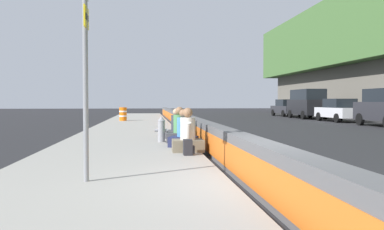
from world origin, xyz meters
TOP-DOWN VIEW (x-y plane):
  - ground_plane at (0.00, 0.00)m, footprint 160.00×160.00m
  - sidewalk_strip at (0.00, 2.65)m, footprint 80.00×4.40m
  - jersey_barrier at (0.00, 0.00)m, footprint 76.00×0.45m
  - route_sign_post at (0.50, 2.93)m, footprint 0.44×0.09m
  - fire_hydrant at (7.06, 1.42)m, footprint 0.26×0.46m
  - seated_person_foreground at (4.44, 0.79)m, footprint 0.77×0.87m
  - seated_person_middle at (5.62, 0.80)m, footprint 0.91×0.99m
  - seated_person_rear at (6.91, 0.82)m, footprint 0.79×0.91m
  - seated_person_far at (8.36, 0.82)m, footprint 0.89×0.97m
  - backpack at (3.68, 0.85)m, footprint 0.32×0.28m
  - construction_barrel at (22.39, 3.60)m, footprint 0.54×0.54m
  - parked_car_midline at (22.00, -12.27)m, footprint 4.53×2.02m
  - parked_car_far at (27.56, -12.09)m, footprint 5.14×2.18m
  - parked_car_farther at (33.17, -12.21)m, footprint 4.56×2.07m

SIDE VIEW (x-z plane):
  - ground_plane at x=0.00m, z-range 0.00..0.00m
  - sidewalk_strip at x=0.00m, z-range 0.00..0.14m
  - backpack at x=3.68m, z-range 0.13..0.53m
  - jersey_barrier at x=0.00m, z-range 0.00..0.85m
  - seated_person_far at x=8.36m, z-range -0.07..1.04m
  - seated_person_middle at x=5.62m, z-range -0.07..1.07m
  - seated_person_rear at x=6.91m, z-range -0.08..1.11m
  - seated_person_foreground at x=4.44m, z-range -0.08..1.12m
  - fire_hydrant at x=7.06m, z-range 0.15..1.03m
  - construction_barrel at x=22.39m, z-range 0.14..1.09m
  - parked_car_midline at x=22.00m, z-range 0.01..1.72m
  - parked_car_farther at x=33.17m, z-range 0.01..1.72m
  - parked_car_far at x=27.56m, z-range 0.07..2.63m
  - route_sign_post at x=0.50m, z-range 0.41..4.01m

